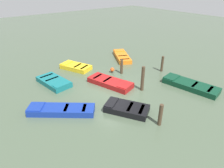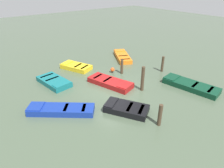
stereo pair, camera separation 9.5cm
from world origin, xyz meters
The scene contains 13 objects.
ground_plane centered at (0.00, 0.00, 0.00)m, with size 80.00×80.00×0.00m, color #475642.
rowboat_teal centered at (-3.33, -3.23, 0.22)m, with size 3.18×1.90×0.46m.
rowboat_black centered at (2.92, -1.13, 0.22)m, with size 2.99×2.53×0.46m.
rowboat_yellow centered at (-4.97, -0.39, 0.22)m, with size 3.07×2.36×0.46m.
rowboat_red centered at (-0.49, 0.22, 0.22)m, with size 3.84×2.33×0.46m.
rowboat_blue centered at (0.55, -4.44, 0.22)m, with size 3.40×3.82×0.46m.
rowboat_dark_green centered at (3.60, 4.78, 0.22)m, with size 4.26×2.13×0.46m.
rowboat_orange centered at (-4.48, 4.82, 0.22)m, with size 3.77×2.77×0.46m.
mooring_piling_center centered at (5.06, -0.52, 0.68)m, with size 0.22×0.22×1.36m, color #423323.
mooring_piling_near_left centered at (1.62, 1.58, 0.95)m, with size 0.25×0.25×1.89m, color #423323.
mooring_piling_far_right centered at (-1.60, 2.32, 0.64)m, with size 0.24×0.24×1.28m, color #423323.
mooring_piling_near_right centered at (0.26, 5.49, 0.71)m, with size 0.22×0.22×1.41m, color #423323.
marker_buoy centered at (-2.22, 1.76, 0.29)m, with size 0.36×0.36×0.48m.
Camera 1 is at (10.39, -8.10, 7.32)m, focal length 31.54 mm.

